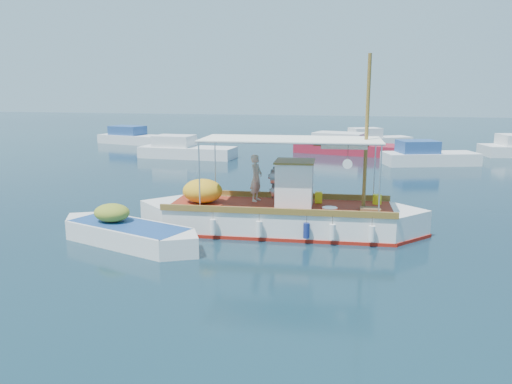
# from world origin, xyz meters

# --- Properties ---
(ground) EXTENTS (160.00, 160.00, 0.00)m
(ground) POSITION_xyz_m (0.00, 0.00, 0.00)
(ground) COLOR black
(ground) RESTS_ON ground
(fishing_caique) EXTENTS (10.14, 3.31, 6.20)m
(fishing_caique) POSITION_xyz_m (-0.20, 0.75, 0.54)
(fishing_caique) COLOR white
(fishing_caique) RESTS_ON ground
(dinghy) EXTENTS (5.43, 2.86, 1.40)m
(dinghy) POSITION_xyz_m (-4.64, -1.79, 0.29)
(dinghy) COLOR white
(dinghy) RESTS_ON ground
(bg_boat_nw) EXTENTS (6.94, 2.63, 1.80)m
(bg_boat_nw) POSITION_xyz_m (-10.37, 18.01, 0.49)
(bg_boat_nw) COLOR silver
(bg_boat_nw) RESTS_ON ground
(bg_boat_n) EXTENTS (9.82, 5.02, 1.80)m
(bg_boat_n) POSITION_xyz_m (1.42, 22.98, 0.49)
(bg_boat_n) COLOR maroon
(bg_boat_n) RESTS_ON ground
(bg_boat_ne) EXTENTS (6.41, 3.96, 1.80)m
(bg_boat_ne) POSITION_xyz_m (6.43, 18.44, 0.49)
(bg_boat_ne) COLOR silver
(bg_boat_ne) RESTS_ON ground
(bg_boat_far_w) EXTENTS (7.78, 3.90, 1.80)m
(bg_boat_far_w) POSITION_xyz_m (-18.21, 25.83, 0.49)
(bg_boat_far_w) COLOR silver
(bg_boat_far_w) RESTS_ON ground
(bg_boat_far_n) EXTENTS (6.51, 4.74, 1.80)m
(bg_boat_far_n) POSITION_xyz_m (2.84, 28.81, 0.49)
(bg_boat_far_n) COLOR silver
(bg_boat_far_n) RESTS_ON ground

